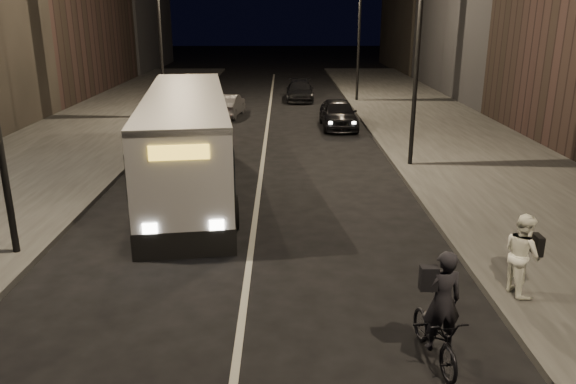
{
  "coord_description": "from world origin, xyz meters",
  "views": [
    {
      "loc": [
        0.8,
        -8.43,
        5.66
      ],
      "look_at": [
        0.92,
        4.43,
        1.5
      ],
      "focal_mm": 35.0,
      "sensor_mm": 36.0,
      "label": 1
    }
  ],
  "objects_px": {
    "city_bus": "(187,137)",
    "car_mid": "(228,105)",
    "cyclist_on_bicycle": "(437,325)",
    "car_near": "(338,114)",
    "pedestrian_woman": "(522,254)",
    "car_far": "(300,91)",
    "streetlight_right_mid": "(412,20)",
    "streetlight_left_far": "(164,17)",
    "streetlight_right_far": "(355,16)"
  },
  "relations": [
    {
      "from": "city_bus",
      "to": "car_mid",
      "type": "distance_m",
      "value": 13.3
    },
    {
      "from": "cyclist_on_bicycle",
      "to": "car_near",
      "type": "distance_m",
      "value": 19.93
    },
    {
      "from": "pedestrian_woman",
      "to": "car_far",
      "type": "distance_m",
      "value": 27.32
    },
    {
      "from": "cyclist_on_bicycle",
      "to": "car_far",
      "type": "xyz_separation_m",
      "value": [
        -1.43,
        29.2,
        -0.06
      ]
    },
    {
      "from": "streetlight_right_mid",
      "to": "cyclist_on_bicycle",
      "type": "xyz_separation_m",
      "value": [
        -1.98,
        -12.29,
        -4.66
      ]
    },
    {
      "from": "city_bus",
      "to": "car_mid",
      "type": "height_order",
      "value": "city_bus"
    },
    {
      "from": "pedestrian_woman",
      "to": "car_near",
      "type": "xyz_separation_m",
      "value": [
        -2.0,
        17.8,
        -0.28
      ]
    },
    {
      "from": "streetlight_left_far",
      "to": "car_mid",
      "type": "xyz_separation_m",
      "value": [
        3.06,
        0.92,
        -4.73
      ]
    },
    {
      "from": "car_mid",
      "to": "car_far",
      "type": "height_order",
      "value": "car_far"
    },
    {
      "from": "streetlight_right_mid",
      "to": "pedestrian_woman",
      "type": "xyz_separation_m",
      "value": [
        0.27,
        -10.16,
        -4.35
      ]
    },
    {
      "from": "streetlight_right_mid",
      "to": "car_mid",
      "type": "xyz_separation_m",
      "value": [
        -7.6,
        10.92,
        -4.73
      ]
    },
    {
      "from": "streetlight_left_far",
      "to": "car_mid",
      "type": "distance_m",
      "value": 5.71
    },
    {
      "from": "streetlight_right_mid",
      "to": "car_mid",
      "type": "height_order",
      "value": "streetlight_right_mid"
    },
    {
      "from": "streetlight_right_far",
      "to": "car_mid",
      "type": "distance_m",
      "value": 10.3
    },
    {
      "from": "streetlight_left_far",
      "to": "car_far",
      "type": "bearing_deg",
      "value": 43.59
    },
    {
      "from": "cyclist_on_bicycle",
      "to": "streetlight_left_far",
      "type": "bearing_deg",
      "value": 103.49
    },
    {
      "from": "streetlight_right_mid",
      "to": "city_bus",
      "type": "bearing_deg",
      "value": -163.07
    },
    {
      "from": "streetlight_left_far",
      "to": "car_near",
      "type": "distance_m",
      "value": 10.33
    },
    {
      "from": "streetlight_left_far",
      "to": "cyclist_on_bicycle",
      "type": "relative_size",
      "value": 3.88
    },
    {
      "from": "city_bus",
      "to": "cyclist_on_bicycle",
      "type": "distance_m",
      "value": 11.52
    },
    {
      "from": "streetlight_right_far",
      "to": "car_far",
      "type": "relative_size",
      "value": 1.86
    },
    {
      "from": "pedestrian_woman",
      "to": "car_near",
      "type": "height_order",
      "value": "pedestrian_woman"
    },
    {
      "from": "streetlight_right_far",
      "to": "city_bus",
      "type": "relative_size",
      "value": 0.68
    },
    {
      "from": "streetlight_right_mid",
      "to": "car_mid",
      "type": "bearing_deg",
      "value": 124.86
    },
    {
      "from": "car_mid",
      "to": "streetlight_right_far",
      "type": "bearing_deg",
      "value": -140.4
    },
    {
      "from": "streetlight_left_far",
      "to": "car_near",
      "type": "xyz_separation_m",
      "value": [
        8.93,
        -2.36,
        -4.63
      ]
    },
    {
      "from": "pedestrian_woman",
      "to": "car_mid",
      "type": "relative_size",
      "value": 0.45
    },
    {
      "from": "car_far",
      "to": "car_near",
      "type": "bearing_deg",
      "value": -78.82
    },
    {
      "from": "streetlight_left_far",
      "to": "car_far",
      "type": "distance_m",
      "value": 11.08
    },
    {
      "from": "city_bus",
      "to": "car_far",
      "type": "bearing_deg",
      "value": 69.51
    },
    {
      "from": "car_near",
      "to": "streetlight_right_far",
      "type": "bearing_deg",
      "value": 77.45
    },
    {
      "from": "streetlight_left_far",
      "to": "cyclist_on_bicycle",
      "type": "distance_m",
      "value": 24.37
    },
    {
      "from": "streetlight_left_far",
      "to": "city_bus",
      "type": "height_order",
      "value": "streetlight_left_far"
    },
    {
      "from": "streetlight_right_mid",
      "to": "streetlight_left_far",
      "type": "relative_size",
      "value": 1.0
    },
    {
      "from": "car_near",
      "to": "streetlight_left_far",
      "type": "bearing_deg",
      "value": 164.35
    },
    {
      "from": "cyclist_on_bicycle",
      "to": "car_mid",
      "type": "relative_size",
      "value": 0.55
    },
    {
      "from": "city_bus",
      "to": "streetlight_left_far",
      "type": "bearing_deg",
      "value": 95.61
    },
    {
      "from": "streetlight_right_mid",
      "to": "car_mid",
      "type": "distance_m",
      "value": 14.12
    },
    {
      "from": "streetlight_right_far",
      "to": "car_mid",
      "type": "height_order",
      "value": "streetlight_right_far"
    },
    {
      "from": "cyclist_on_bicycle",
      "to": "car_near",
      "type": "relative_size",
      "value": 0.49
    },
    {
      "from": "city_bus",
      "to": "car_mid",
      "type": "relative_size",
      "value": 3.11
    },
    {
      "from": "streetlight_right_mid",
      "to": "cyclist_on_bicycle",
      "type": "distance_m",
      "value": 13.29
    },
    {
      "from": "streetlight_right_mid",
      "to": "car_far",
      "type": "height_order",
      "value": "streetlight_right_mid"
    },
    {
      "from": "cyclist_on_bicycle",
      "to": "car_near",
      "type": "xyz_separation_m",
      "value": [
        0.25,
        19.93,
        0.03
      ]
    },
    {
      "from": "city_bus",
      "to": "pedestrian_woman",
      "type": "bearing_deg",
      "value": -52.5
    },
    {
      "from": "cyclist_on_bicycle",
      "to": "pedestrian_woman",
      "type": "bearing_deg",
      "value": 35.65
    },
    {
      "from": "streetlight_right_far",
      "to": "car_near",
      "type": "relative_size",
      "value": 1.9
    },
    {
      "from": "streetlight_right_far",
      "to": "car_near",
      "type": "bearing_deg",
      "value": -101.7
    },
    {
      "from": "streetlight_right_far",
      "to": "car_far",
      "type": "xyz_separation_m",
      "value": [
        -3.41,
        0.91,
        -4.73
      ]
    },
    {
      "from": "car_far",
      "to": "streetlight_right_mid",
      "type": "bearing_deg",
      "value": -77.67
    }
  ]
}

